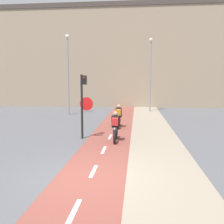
{
  "coord_description": "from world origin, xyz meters",
  "views": [
    {
      "loc": [
        1.36,
        -7.12,
        2.9
      ],
      "look_at": [
        0.0,
        6.47,
        1.2
      ],
      "focal_mm": 40.0,
      "sensor_mm": 36.0,
      "label": 1
    }
  ],
  "objects_px": {
    "street_lamp_far": "(68,66)",
    "cyclist_far": "(119,117)",
    "traffic_light_pole": "(83,99)",
    "cyclist_near": "(115,127)",
    "street_lamp_sidewalk": "(150,67)"
  },
  "relations": [
    {
      "from": "street_lamp_far",
      "to": "cyclist_far",
      "type": "bearing_deg",
      "value": -49.98
    },
    {
      "from": "traffic_light_pole",
      "to": "cyclist_near",
      "type": "bearing_deg",
      "value": -15.16
    },
    {
      "from": "street_lamp_sidewalk",
      "to": "street_lamp_far",
      "type": "bearing_deg",
      "value": -159.39
    },
    {
      "from": "traffic_light_pole",
      "to": "cyclist_near",
      "type": "xyz_separation_m",
      "value": [
        1.64,
        -0.45,
        -1.28
      ]
    },
    {
      "from": "street_lamp_far",
      "to": "traffic_light_pole",
      "type": "bearing_deg",
      "value": -69.92
    },
    {
      "from": "street_lamp_far",
      "to": "cyclist_near",
      "type": "bearing_deg",
      "value": -62.26
    },
    {
      "from": "street_lamp_far",
      "to": "cyclist_near",
      "type": "height_order",
      "value": "street_lamp_far"
    },
    {
      "from": "street_lamp_sidewalk",
      "to": "cyclist_far",
      "type": "xyz_separation_m",
      "value": [
        -2.33,
        -8.33,
        -3.46
      ]
    },
    {
      "from": "traffic_light_pole",
      "to": "street_lamp_far",
      "type": "distance_m",
      "value": 9.61
    },
    {
      "from": "street_lamp_far",
      "to": "street_lamp_sidewalk",
      "type": "distance_m",
      "value": 7.57
    },
    {
      "from": "traffic_light_pole",
      "to": "street_lamp_far",
      "type": "xyz_separation_m",
      "value": [
        -3.22,
        8.8,
        2.15
      ]
    },
    {
      "from": "cyclist_near",
      "to": "street_lamp_sidewalk",
      "type": "bearing_deg",
      "value": 79.42
    },
    {
      "from": "street_lamp_sidewalk",
      "to": "cyclist_far",
      "type": "height_order",
      "value": "street_lamp_sidewalk"
    },
    {
      "from": "cyclist_near",
      "to": "cyclist_far",
      "type": "height_order",
      "value": "cyclist_near"
    },
    {
      "from": "traffic_light_pole",
      "to": "street_lamp_sidewalk",
      "type": "bearing_deg",
      "value": 71.35
    }
  ]
}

